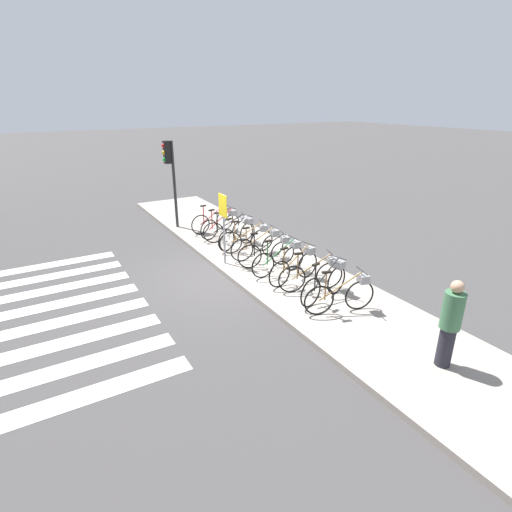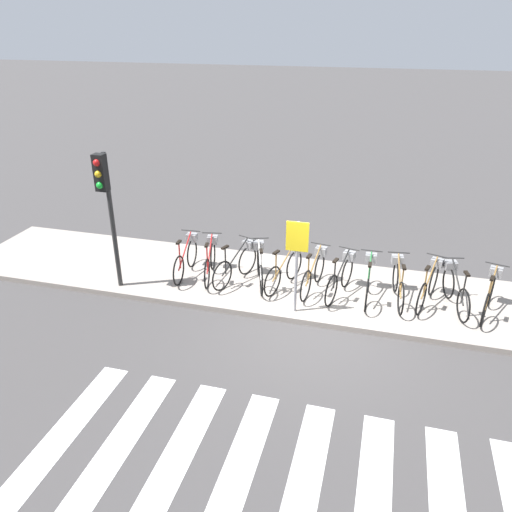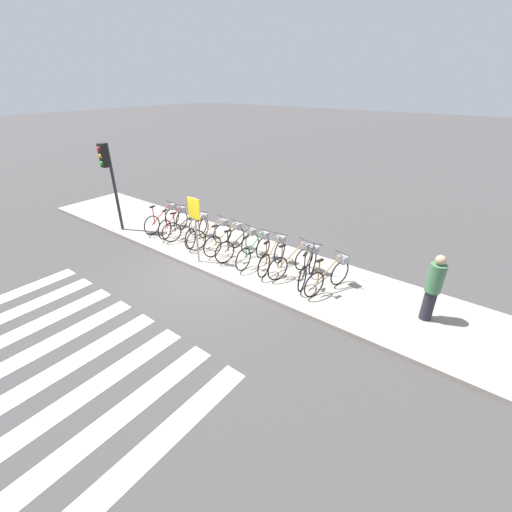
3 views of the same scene
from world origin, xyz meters
name	(u,v)px [view 3 (image 3 of 3)]	position (x,y,z in m)	size (l,w,h in m)	color
ground_plane	(204,274)	(0.00, 0.00, 0.00)	(120.00, 120.00, 0.00)	#423F3F
sidewalk	(236,254)	(0.00, 1.42, 0.06)	(17.47, 2.84, 0.12)	#9E9389
parked_bicycle_0	(164,218)	(-3.26, 1.30, 0.56)	(0.46, 1.63, 1.00)	black
parked_bicycle_1	(175,221)	(-2.67, 1.30, 0.56)	(0.51, 1.61, 1.00)	black
parked_bicycle_2	(187,226)	(-2.01, 1.28, 0.56)	(0.67, 1.55, 1.00)	black
parked_bicycle_3	(198,229)	(-1.50, 1.30, 0.56)	(0.65, 1.56, 1.00)	black
parked_bicycle_4	(212,233)	(-0.90, 1.33, 0.56)	(0.64, 1.57, 1.00)	black
parked_bicycle_5	(227,238)	(-0.27, 1.34, 0.56)	(0.46, 1.62, 1.00)	black
parked_bicycle_6	(240,244)	(0.33, 1.27, 0.56)	(0.56, 1.59, 1.00)	black
parked_bicycle_7	(255,249)	(0.91, 1.27, 0.56)	(0.46, 1.64, 1.00)	black
parked_bicycle_8	(274,254)	(1.51, 1.33, 0.56)	(0.46, 1.63, 1.00)	black
parked_bicycle_9	(294,260)	(2.15, 1.40, 0.56)	(0.62, 1.57, 1.00)	black
parked_bicycle_10	(309,266)	(2.64, 1.36, 0.56)	(0.53, 1.60, 1.00)	black
parked_bicycle_11	(330,274)	(3.30, 1.28, 0.56)	(0.59, 1.58, 1.00)	black
pedestrian	(433,287)	(5.60, 1.51, 0.96)	(0.34, 0.34, 1.61)	#23232D
traffic_light	(108,169)	(-4.49, 0.23, 2.31)	(0.24, 0.40, 3.03)	#2D2D2D
sign_post	(195,219)	(-0.48, 0.29, 1.46)	(0.44, 0.07, 1.97)	#99999E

